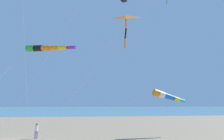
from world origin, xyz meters
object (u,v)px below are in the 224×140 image
at_px(person_child_grey_jacket, 36,129).
at_px(kite_windsock_green_low_center, 44,48).
at_px(kite_delta_rainbow_low_near, 126,18).
at_px(kite_windsock_red_high_left, 165,96).

height_order(person_child_grey_jacket, kite_windsock_green_low_center, kite_windsock_green_low_center).
bearing_deg(person_child_grey_jacket, kite_windsock_green_low_center, 22.90).
distance_m(kite_delta_rainbow_low_near, kite_windsock_green_low_center, 10.58).
bearing_deg(kite_windsock_red_high_left, kite_delta_rainbow_low_near, -39.21).
xyz_separation_m(person_child_grey_jacket, kite_windsock_red_high_left, (0.28, 14.93, 3.77)).
relative_size(person_child_grey_jacket, kite_windsock_green_low_center, 0.18).
bearing_deg(kite_windsock_red_high_left, person_child_grey_jacket, -91.07).
bearing_deg(kite_delta_rainbow_low_near, kite_windsock_red_high_left, 140.79).
distance_m(person_child_grey_jacket, kite_windsock_green_low_center, 9.03).
bearing_deg(person_child_grey_jacket, kite_windsock_red_high_left, 88.93).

